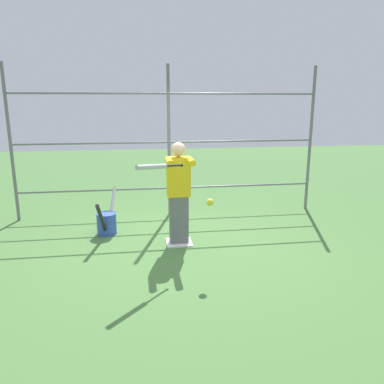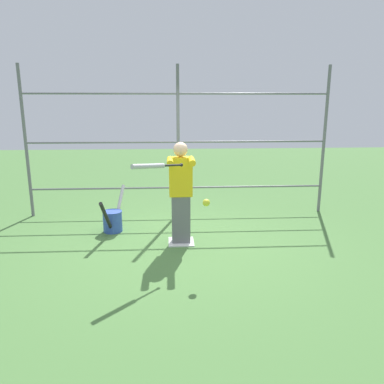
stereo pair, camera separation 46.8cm
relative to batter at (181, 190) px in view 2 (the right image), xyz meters
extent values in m
plane|color=#4C7A3D|center=(0.00, -0.02, -0.87)|extent=(24.00, 24.00, 0.00)
cube|color=white|center=(0.00, -0.02, -0.86)|extent=(0.40, 0.40, 0.02)
cylinder|color=slate|center=(-2.87, -1.62, 0.57)|extent=(0.06, 0.06, 2.87)
cylinder|color=slate|center=(0.00, -1.62, 0.57)|extent=(0.06, 0.06, 2.87)
cylinder|color=slate|center=(2.87, -1.62, 0.57)|extent=(0.06, 0.06, 2.87)
cylinder|color=slate|center=(0.00, -1.62, -0.34)|extent=(5.74, 0.04, 0.04)
cylinder|color=slate|center=(0.00, -1.62, 0.57)|extent=(5.74, 0.04, 0.04)
cylinder|color=slate|center=(0.00, -1.62, 1.47)|extent=(5.74, 0.04, 0.04)
cube|color=slate|center=(0.00, -0.02, -0.48)|extent=(0.29, 0.19, 0.77)
cube|color=yellow|center=(0.00, -0.02, 0.21)|extent=(0.36, 0.21, 0.61)
sphere|color=beige|center=(0.00, -0.02, 0.63)|extent=(0.22, 0.22, 0.22)
cylinder|color=yellow|center=(-0.16, 0.19, 0.48)|extent=(0.09, 0.43, 0.09)
cylinder|color=yellow|center=(0.16, 0.20, 0.48)|extent=(0.09, 0.43, 0.09)
sphere|color=black|center=(0.00, 0.41, 0.46)|extent=(0.05, 0.05, 0.05)
cylinder|color=black|center=(0.12, 0.54, 0.48)|extent=(0.27, 0.27, 0.07)
cylinder|color=#B2B2B7|center=(0.44, 0.85, 0.52)|extent=(0.43, 0.42, 0.12)
sphere|color=yellow|center=(-0.30, 0.96, 0.06)|extent=(0.10, 0.10, 0.10)
cylinder|color=#3351B2|center=(1.16, -0.61, -0.69)|extent=(0.32, 0.32, 0.36)
torus|color=#3351B2|center=(1.16, -0.61, -0.51)|extent=(0.34, 0.34, 0.01)
cylinder|color=#B2B2B7|center=(1.09, -0.94, -0.51)|extent=(0.19, 0.59, 0.68)
cylinder|color=black|center=(1.20, -0.28, -0.51)|extent=(0.13, 0.59, 0.67)
camera|label=1|loc=(0.62, 5.55, 1.34)|focal=35.00mm
camera|label=2|loc=(0.15, 5.60, 1.34)|focal=35.00mm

